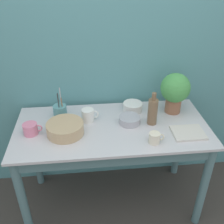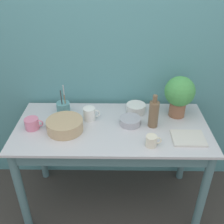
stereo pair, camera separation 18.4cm
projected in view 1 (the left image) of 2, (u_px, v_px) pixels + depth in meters
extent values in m
cube|color=teal|center=(107.00, 54.00, 2.02)|extent=(6.00, 0.05, 2.40)
cylinder|color=slate|center=(23.00, 202.00, 1.82)|extent=(0.06, 0.06, 0.77)
cylinder|color=slate|center=(203.00, 188.00, 1.94)|extent=(0.06, 0.06, 0.77)
cylinder|color=slate|center=(35.00, 150.00, 2.30)|extent=(0.06, 0.06, 0.77)
cylinder|color=slate|center=(179.00, 141.00, 2.41)|extent=(0.06, 0.06, 0.77)
cube|color=slate|center=(116.00, 159.00, 1.70)|extent=(1.30, 0.02, 0.10)
cube|color=silver|center=(112.00, 127.00, 1.91)|extent=(1.40, 0.66, 0.02)
cylinder|color=#8C5B42|center=(173.00, 105.00, 2.05)|extent=(0.12, 0.12, 0.11)
sphere|color=#47994C|center=(175.00, 88.00, 1.97)|extent=(0.22, 0.22, 0.22)
cylinder|color=tan|center=(65.00, 128.00, 1.81)|extent=(0.26, 0.26, 0.08)
cylinder|color=brown|center=(153.00, 112.00, 1.89)|extent=(0.07, 0.07, 0.19)
cylinder|color=brown|center=(154.00, 97.00, 1.82)|extent=(0.03, 0.03, 0.05)
cylinder|color=beige|center=(154.00, 138.00, 1.72)|extent=(0.07, 0.07, 0.08)
torus|color=beige|center=(161.00, 137.00, 1.72)|extent=(0.05, 0.01, 0.05)
cylinder|color=white|center=(88.00, 115.00, 1.94)|extent=(0.09, 0.09, 0.10)
torus|color=white|center=(95.00, 114.00, 1.94)|extent=(0.06, 0.01, 0.06)
cylinder|color=pink|center=(30.00, 129.00, 1.80)|extent=(0.10, 0.10, 0.08)
torus|color=pink|center=(38.00, 128.00, 1.81)|extent=(0.05, 0.01, 0.05)
cylinder|color=#A8A8B2|center=(130.00, 120.00, 1.92)|extent=(0.16, 0.16, 0.05)
cylinder|color=silver|center=(133.00, 107.00, 2.07)|extent=(0.15, 0.15, 0.07)
cylinder|color=#569399|center=(60.00, 111.00, 1.99)|extent=(0.10, 0.10, 0.10)
cylinder|color=olive|center=(62.00, 107.00, 1.96)|extent=(0.01, 0.03, 0.17)
cylinder|color=#B7B7BC|center=(61.00, 102.00, 1.97)|extent=(0.01, 0.02, 0.24)
cylinder|color=#333333|center=(59.00, 106.00, 1.93)|extent=(0.01, 0.02, 0.22)
cube|color=beige|center=(188.00, 133.00, 1.82)|extent=(0.22, 0.18, 0.02)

